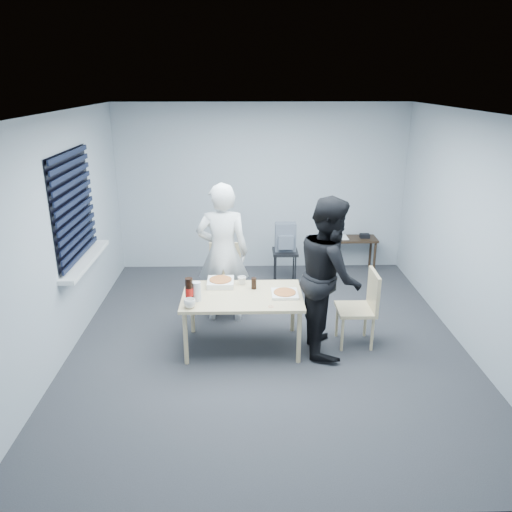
{
  "coord_description": "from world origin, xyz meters",
  "views": [
    {
      "loc": [
        -0.26,
        -5.21,
        2.93
      ],
      "look_at": [
        -0.14,
        0.1,
        1.03
      ],
      "focal_mm": 35.0,
      "sensor_mm": 36.0,
      "label": 1
    }
  ],
  "objects_px": {
    "person_black": "(329,275)",
    "side_table": "(350,243)",
    "chair_far": "(225,272)",
    "mug_a": "(190,303)",
    "stool": "(285,258)",
    "dining_table": "(242,300)",
    "person_white": "(223,253)",
    "backpack": "(285,238)",
    "mug_b": "(242,280)",
    "chair_right": "(363,303)",
    "soda_bottle": "(189,291)"
  },
  "relations": [
    {
      "from": "person_black",
      "to": "stool",
      "type": "height_order",
      "value": "person_black"
    },
    {
      "from": "stool",
      "to": "mug_b",
      "type": "height_order",
      "value": "mug_b"
    },
    {
      "from": "dining_table",
      "to": "side_table",
      "type": "relative_size",
      "value": 1.63
    },
    {
      "from": "mug_b",
      "to": "chair_right",
      "type": "bearing_deg",
      "value": -10.6
    },
    {
      "from": "mug_a",
      "to": "side_table",
      "type": "bearing_deg",
      "value": 50.27
    },
    {
      "from": "dining_table",
      "to": "backpack",
      "type": "bearing_deg",
      "value": 71.48
    },
    {
      "from": "dining_table",
      "to": "person_white",
      "type": "distance_m",
      "value": 0.83
    },
    {
      "from": "stool",
      "to": "backpack",
      "type": "xyz_separation_m",
      "value": [
        0.0,
        -0.01,
        0.32
      ]
    },
    {
      "from": "chair_right",
      "to": "person_black",
      "type": "bearing_deg",
      "value": -170.01
    },
    {
      "from": "chair_far",
      "to": "soda_bottle",
      "type": "bearing_deg",
      "value": -105.6
    },
    {
      "from": "dining_table",
      "to": "side_table",
      "type": "xyz_separation_m",
      "value": [
        1.7,
        2.39,
        -0.12
      ]
    },
    {
      "from": "chair_far",
      "to": "stool",
      "type": "bearing_deg",
      "value": 44.74
    },
    {
      "from": "chair_right",
      "to": "mug_b",
      "type": "distance_m",
      "value": 1.42
    },
    {
      "from": "person_black",
      "to": "side_table",
      "type": "bearing_deg",
      "value": -17.12
    },
    {
      "from": "person_white",
      "to": "stool",
      "type": "distance_m",
      "value": 1.52
    },
    {
      "from": "soda_bottle",
      "to": "stool",
      "type": "bearing_deg",
      "value": 59.92
    },
    {
      "from": "mug_a",
      "to": "soda_bottle",
      "type": "distance_m",
      "value": 0.17
    },
    {
      "from": "side_table",
      "to": "mug_a",
      "type": "bearing_deg",
      "value": -129.73
    },
    {
      "from": "chair_right",
      "to": "side_table",
      "type": "bearing_deg",
      "value": 82.12
    },
    {
      "from": "side_table",
      "to": "backpack",
      "type": "height_order",
      "value": "backpack"
    },
    {
      "from": "side_table",
      "to": "backpack",
      "type": "xyz_separation_m",
      "value": [
        -1.08,
        -0.52,
        0.26
      ]
    },
    {
      "from": "person_black",
      "to": "soda_bottle",
      "type": "bearing_deg",
      "value": 95.41
    },
    {
      "from": "stool",
      "to": "backpack",
      "type": "bearing_deg",
      "value": -90.0
    },
    {
      "from": "chair_right",
      "to": "soda_bottle",
      "type": "xyz_separation_m",
      "value": [
        -1.95,
        -0.22,
        0.27
      ]
    },
    {
      "from": "chair_far",
      "to": "person_white",
      "type": "xyz_separation_m",
      "value": [
        -0.02,
        -0.3,
        0.37
      ]
    },
    {
      "from": "soda_bottle",
      "to": "side_table",
      "type": "bearing_deg",
      "value": 48.51
    },
    {
      "from": "person_black",
      "to": "mug_a",
      "type": "xyz_separation_m",
      "value": [
        -1.51,
        -0.29,
        -0.19
      ]
    },
    {
      "from": "person_black",
      "to": "mug_a",
      "type": "bearing_deg",
      "value": 100.83
    },
    {
      "from": "dining_table",
      "to": "stool",
      "type": "distance_m",
      "value": 2.0
    },
    {
      "from": "chair_far",
      "to": "chair_right",
      "type": "height_order",
      "value": "same"
    },
    {
      "from": "stool",
      "to": "mug_b",
      "type": "relative_size",
      "value": 5.15
    },
    {
      "from": "dining_table",
      "to": "person_white",
      "type": "height_order",
      "value": "person_white"
    },
    {
      "from": "chair_far",
      "to": "person_black",
      "type": "xyz_separation_m",
      "value": [
        1.19,
        -1.07,
        0.37
      ]
    },
    {
      "from": "dining_table",
      "to": "chair_right",
      "type": "height_order",
      "value": "chair_right"
    },
    {
      "from": "person_black",
      "to": "dining_table",
      "type": "bearing_deg",
      "value": 88.0
    },
    {
      "from": "person_white",
      "to": "mug_b",
      "type": "distance_m",
      "value": 0.53
    },
    {
      "from": "person_white",
      "to": "person_black",
      "type": "distance_m",
      "value": 1.42
    },
    {
      "from": "chair_far",
      "to": "mug_a",
      "type": "height_order",
      "value": "chair_far"
    },
    {
      "from": "person_white",
      "to": "mug_b",
      "type": "relative_size",
      "value": 17.7
    },
    {
      "from": "backpack",
      "to": "mug_b",
      "type": "xyz_separation_m",
      "value": [
        -0.63,
        -1.57,
        -0.02
      ]
    },
    {
      "from": "dining_table",
      "to": "mug_a",
      "type": "relative_size",
      "value": 10.86
    },
    {
      "from": "person_white",
      "to": "soda_bottle",
      "type": "relative_size",
      "value": 6.46
    },
    {
      "from": "mug_a",
      "to": "soda_bottle",
      "type": "xyz_separation_m",
      "value": [
        -0.02,
        0.14,
        0.08
      ]
    },
    {
      "from": "chair_far",
      "to": "person_black",
      "type": "relative_size",
      "value": 0.5
    },
    {
      "from": "stool",
      "to": "backpack",
      "type": "relative_size",
      "value": 1.21
    },
    {
      "from": "person_white",
      "to": "mug_a",
      "type": "xyz_separation_m",
      "value": [
        -0.31,
        -1.05,
        -0.19
      ]
    },
    {
      "from": "dining_table",
      "to": "person_black",
      "type": "bearing_deg",
      "value": -2.0
    },
    {
      "from": "person_white",
      "to": "mug_b",
      "type": "bearing_deg",
      "value": 118.81
    },
    {
      "from": "backpack",
      "to": "mug_a",
      "type": "xyz_separation_m",
      "value": [
        -1.18,
        -2.19,
        -0.02
      ]
    },
    {
      "from": "person_black",
      "to": "stool",
      "type": "relative_size",
      "value": 3.44
    }
  ]
}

